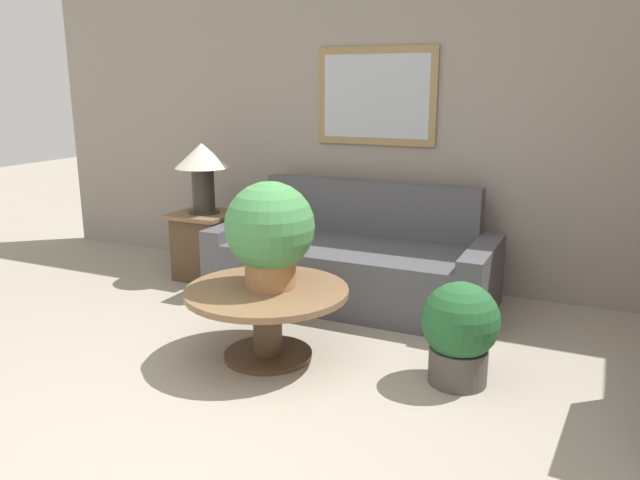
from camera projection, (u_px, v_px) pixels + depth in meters
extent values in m
plane|color=gray|center=(230.00, 451.00, 2.97)|extent=(20.00, 20.00, 0.00)
cube|color=gray|center=(414.00, 133.00, 5.19)|extent=(7.58, 0.06, 2.60)
cube|color=#997A4C|center=(376.00, 96.00, 5.21)|extent=(1.05, 0.03, 0.80)
cube|color=#B2BCC6|center=(375.00, 96.00, 5.20)|extent=(0.93, 0.01, 0.68)
cube|color=#4C4C51|center=(351.00, 273.00, 4.98)|extent=(1.86, 0.96, 0.46)
cube|color=#4C4C51|center=(370.00, 208.00, 5.22)|extent=(1.86, 0.16, 0.45)
cube|color=#4C4C51|center=(242.00, 253.00, 5.38)|extent=(0.18, 0.96, 0.56)
cube|color=#4C4C51|center=(481.00, 284.00, 4.55)|extent=(0.18, 0.96, 0.56)
cylinder|color=#4C3823|center=(268.00, 354.00, 4.00)|extent=(0.56, 0.56, 0.03)
cylinder|color=#4C3823|center=(268.00, 324.00, 3.95)|extent=(0.18, 0.18, 0.39)
cylinder|color=brown|center=(267.00, 291.00, 3.89)|extent=(1.03, 1.03, 0.04)
cube|color=#4C3823|center=(206.00, 247.00, 5.57)|extent=(0.45, 0.45, 0.56)
cube|color=brown|center=(204.00, 215.00, 5.50)|extent=(0.53, 0.53, 0.03)
cylinder|color=#2D2823|center=(204.00, 211.00, 5.49)|extent=(0.27, 0.27, 0.02)
cylinder|color=#2D2823|center=(203.00, 189.00, 5.44)|extent=(0.19, 0.19, 0.38)
cone|color=beige|center=(202.00, 155.00, 5.37)|extent=(0.47, 0.47, 0.21)
cylinder|color=#9E6B42|center=(271.00, 273.00, 3.90)|extent=(0.32, 0.32, 0.18)
sphere|color=#428447|center=(270.00, 227.00, 3.83)|extent=(0.56, 0.56, 0.56)
cylinder|color=#4C4742|center=(458.00, 365.00, 3.63)|extent=(0.34, 0.34, 0.22)
sphere|color=#235B2D|center=(460.00, 321.00, 3.56)|extent=(0.45, 0.45, 0.45)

